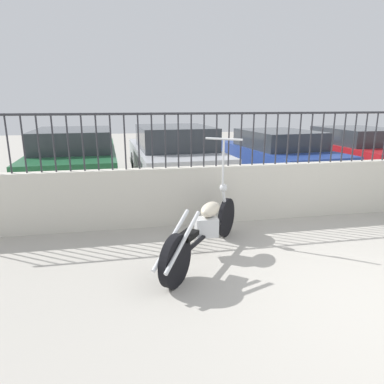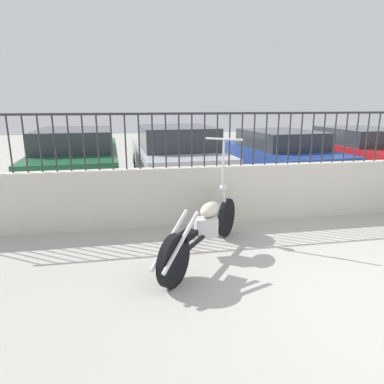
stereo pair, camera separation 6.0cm
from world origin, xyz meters
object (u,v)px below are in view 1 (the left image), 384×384
object	(u,v)px
motorcycle_black	(202,231)
car_silver	(173,156)
car_red	(352,150)
car_green	(75,158)
car_blue	(274,154)

from	to	relation	value
motorcycle_black	car_silver	distance (m)	4.06
car_red	motorcycle_black	bearing A→B (deg)	129.72
car_silver	car_red	xyz separation A→B (m)	(4.95, 0.36, -0.05)
car_silver	car_red	world-z (taller)	car_silver
motorcycle_black	car_green	world-z (taller)	motorcycle_black
motorcycle_black	car_red	bearing A→B (deg)	-12.96
motorcycle_black	car_green	distance (m)	4.68
car_green	car_blue	bearing A→B (deg)	-93.65
motorcycle_black	car_red	size ratio (longest dim) A/B	0.43
motorcycle_black	car_red	xyz separation A→B (m)	(5.17, 4.40, 0.27)
motorcycle_black	car_silver	bearing A→B (deg)	33.51
car_red	car_silver	bearing A→B (deg)	93.49
car_silver	car_red	bearing A→B (deg)	-88.78
car_blue	car_red	xyz separation A→B (m)	(2.36, 0.25, 0.01)
car_green	car_silver	size ratio (longest dim) A/B	1.05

